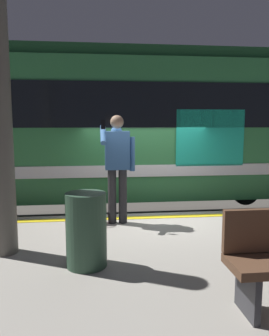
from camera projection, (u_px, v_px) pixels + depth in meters
name	position (u px, v px, depth m)	size (l,w,h in m)	color
ground_plane	(149.00, 259.00, 6.43)	(24.35, 24.35, 0.00)	#4C4742
platform	(173.00, 286.00, 4.41)	(15.97, 3.97, 0.90)	#9E998E
safety_line	(152.00, 217.00, 6.01)	(15.65, 0.16, 0.01)	yellow
track_rail_near	(140.00, 231.00, 7.80)	(20.76, 0.08, 0.16)	slate
track_rail_far	(133.00, 215.00, 9.21)	(20.76, 0.08, 0.16)	slate
train_carriage	(93.00, 125.00, 8.06)	(13.76, 2.97, 3.98)	#2D723F
passenger	(117.00, 160.00, 5.56)	(0.57, 0.55, 1.81)	#262628
handbag	(92.00, 213.00, 5.63)	(0.37, 0.34, 0.39)	maroon
trash_bin	(86.00, 230.00, 3.93)	(0.48, 0.48, 0.88)	#2D4C38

